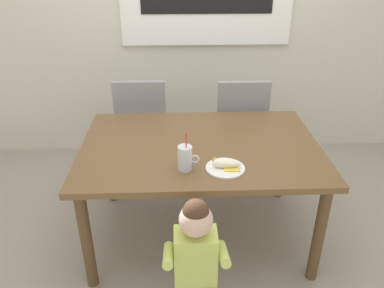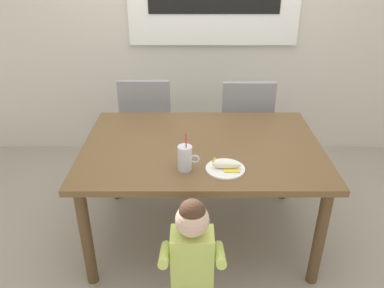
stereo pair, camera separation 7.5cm
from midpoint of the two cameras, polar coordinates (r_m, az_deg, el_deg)
ground_plane at (r=2.93m, az=1.92°, el=-13.10°), size 24.00×24.00×0.00m
back_wall at (r=3.67m, az=1.55°, el=20.47°), size 6.40×0.17×2.90m
dining_table at (r=2.55m, az=2.15°, el=-1.75°), size 1.56×1.07×0.75m
dining_chair_left at (r=3.32m, az=-6.22°, el=3.15°), size 0.44×0.44×0.96m
dining_chair_right at (r=3.30m, az=8.35°, el=2.87°), size 0.44×0.44×0.96m
toddler_standing at (r=2.02m, az=0.97°, el=-15.72°), size 0.33×0.24×0.84m
milk_cup at (r=2.20m, az=-0.24°, el=-2.31°), size 0.13×0.08×0.25m
snack_plate at (r=2.24m, az=5.78°, el=-3.73°), size 0.23×0.23×0.01m
peeled_banana at (r=2.22m, az=6.04°, el=-3.20°), size 0.17×0.11×0.07m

